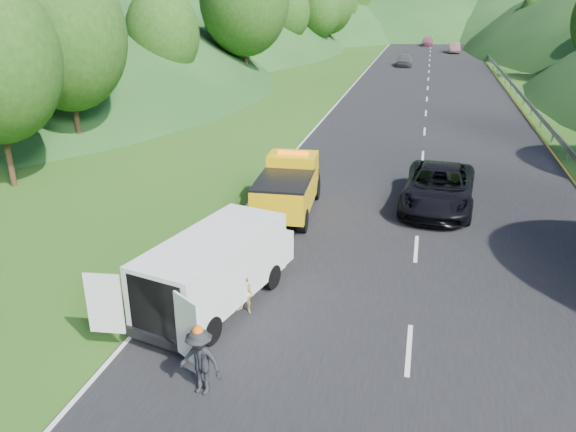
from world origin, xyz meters
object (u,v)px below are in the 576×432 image
(tow_truck, at_px, (289,186))
(suitcase, at_px, (178,255))
(white_van, at_px, (217,266))
(worker, at_px, (202,392))
(passing_suv, at_px, (436,207))
(child, at_px, (246,313))
(woman, at_px, (200,271))

(tow_truck, relative_size, suitcase, 8.36)
(white_van, bearing_deg, worker, -61.91)
(worker, height_order, passing_suv, passing_suv)
(tow_truck, bearing_deg, white_van, -95.39)
(tow_truck, distance_m, suitcase, 5.84)
(suitcase, bearing_deg, child, -38.07)
(passing_suv, bearing_deg, child, -113.69)
(worker, xyz_separation_m, passing_suv, (5.03, 13.05, 0.00))
(white_van, height_order, woman, white_van)
(suitcase, height_order, passing_suv, passing_suv)
(woman, xyz_separation_m, child, (2.18, -2.06, 0.00))
(worker, bearing_deg, suitcase, 128.12)
(suitcase, bearing_deg, tow_truck, 65.74)
(white_van, relative_size, child, 5.76)
(tow_truck, bearing_deg, suitcase, -117.89)
(tow_truck, distance_m, passing_suv, 6.20)
(woman, bearing_deg, passing_suv, -32.81)
(child, bearing_deg, tow_truck, 103.17)
(worker, bearing_deg, passing_suv, 78.72)
(worker, distance_m, passing_suv, 13.98)
(woman, bearing_deg, worker, -146.63)
(woman, xyz_separation_m, suitcase, (-0.84, 0.31, 0.32))
(child, xyz_separation_m, worker, (0.07, -3.37, 0.00))
(child, bearing_deg, white_van, 173.00)
(white_van, relative_size, woman, 4.15)
(woman, relative_size, child, 1.39)
(white_van, relative_size, worker, 4.04)
(child, bearing_deg, passing_suv, 70.56)
(worker, relative_size, passing_suv, 0.27)
(child, relative_size, passing_suv, 0.19)
(tow_truck, relative_size, worker, 3.40)
(white_van, height_order, worker, white_van)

